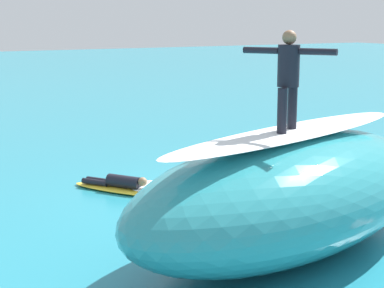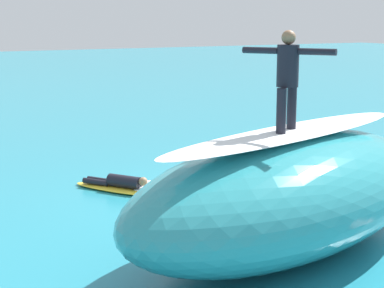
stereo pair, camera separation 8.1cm
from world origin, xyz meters
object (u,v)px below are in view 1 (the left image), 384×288
object	(u,v)px
surfer_riding	(288,73)
surfboard_paddling	(124,190)
surfboard_riding	(287,134)
surfer_paddling	(119,182)

from	to	relation	value
surfer_riding	surfboard_paddling	world-z (taller)	surfer_riding
surfboard_riding	surfer_riding	bearing A→B (deg)	146.56
surfer_riding	surfboard_paddling	bearing A→B (deg)	-113.64
surfboard_riding	surfboard_paddling	world-z (taller)	surfboard_riding
surfboard_riding	surfboard_paddling	distance (m)	4.94
surfboard_riding	surfboard_paddling	bearing A→B (deg)	-113.64
surfboard_paddling	surfer_riding	bearing A→B (deg)	-23.64
surfboard_riding	surfer_paddling	world-z (taller)	surfboard_riding
surfer_paddling	surfboard_paddling	bearing A→B (deg)	0.00
surfboard_riding	surfer_riding	xyz separation A→B (m)	(-0.00, 0.00, 0.92)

